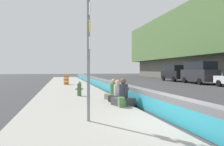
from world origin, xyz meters
TOP-DOWN VIEW (x-y plane):
  - ground_plane at (0.00, 0.00)m, footprint 160.00×160.00m
  - sidewalk_strip at (0.00, 2.65)m, footprint 80.00×4.40m
  - jersey_barrier at (0.00, 0.00)m, footprint 76.00×0.45m
  - route_sign_post at (0.70, 2.58)m, footprint 0.44×0.09m
  - fire_hydrant at (7.11, 2.36)m, footprint 0.26×0.46m
  - seated_person_foreground at (3.32, 0.77)m, footprint 0.93×1.01m
  - seated_person_middle at (4.25, 0.79)m, footprint 0.72×0.82m
  - seated_person_rear at (5.15, 0.77)m, footprint 0.83×0.90m
  - backpack at (2.85, 0.98)m, footprint 0.32×0.28m
  - construction_barrel at (17.11, 2.90)m, footprint 0.54×0.54m
  - parked_car_fourth at (17.00, -12.25)m, footprint 5.17×2.25m
  - parked_car_midline at (22.94, -12.32)m, footprint 4.82×2.10m

SIDE VIEW (x-z plane):
  - ground_plane at x=0.00m, z-range 0.00..0.00m
  - sidewalk_strip at x=0.00m, z-range 0.00..0.14m
  - backpack at x=2.85m, z-range 0.13..0.53m
  - jersey_barrier at x=0.00m, z-range 0.00..0.85m
  - seated_person_middle at x=4.25m, z-range -0.05..0.99m
  - seated_person_rear at x=5.15m, z-range -0.06..1.00m
  - seated_person_foreground at x=3.32m, z-range -0.08..1.08m
  - fire_hydrant at x=7.11m, z-range 0.15..1.03m
  - construction_barrel at x=17.11m, z-range 0.14..1.09m
  - parked_car_midline at x=22.94m, z-range 0.04..2.32m
  - parked_car_fourth at x=17.00m, z-range 0.07..2.63m
  - route_sign_post at x=0.70m, z-range 0.43..4.03m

